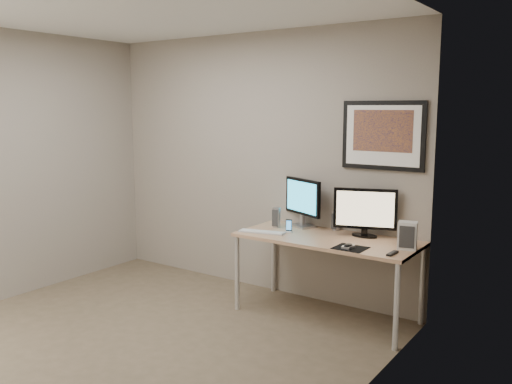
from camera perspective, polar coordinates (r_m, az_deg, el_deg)
floor at (r=4.61m, az=-12.50°, el=-15.16°), size 3.60×3.60×0.00m
room at (r=4.53m, az=-9.03°, el=6.03°), size 3.60×3.60×3.60m
desk at (r=4.84m, az=7.49°, el=-5.51°), size 1.60×0.70×0.73m
framed_art at (r=4.85m, az=13.22°, el=5.83°), size 0.75×0.04×0.60m
monitor_large at (r=5.18m, az=4.94°, el=-0.87°), size 0.48×0.24×0.46m
monitor_tv at (r=4.85m, az=11.41°, el=-1.99°), size 0.53×0.21×0.43m
speaker_left at (r=5.16m, az=2.17°, el=-2.69°), size 0.09×0.09×0.19m
speaker_right at (r=5.09m, az=8.44°, el=-3.03°), size 0.08×0.08×0.17m
phone_dock at (r=4.96m, az=3.48°, el=-3.58°), size 0.07×0.07×0.12m
keyboard at (r=4.95m, az=0.59°, el=-4.22°), size 0.44×0.21×0.01m
mousepad at (r=4.49m, az=9.91°, el=-5.82°), size 0.26×0.23×0.00m
mouse at (r=4.47m, az=9.67°, el=-5.60°), size 0.07×0.11×0.04m
remote at (r=4.37m, az=14.17°, el=-6.26°), size 0.05×0.15×0.02m
fan_unit at (r=4.53m, az=15.65°, el=-4.44°), size 0.17×0.14×0.23m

